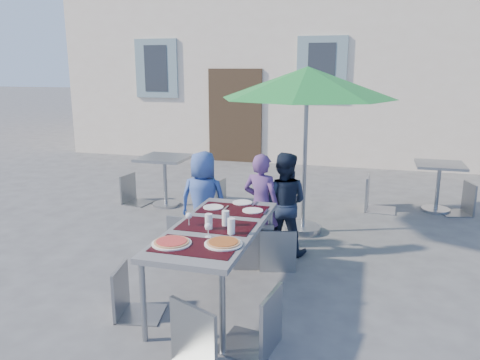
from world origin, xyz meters
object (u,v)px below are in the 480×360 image
(chair_5, at_px, (181,303))
(pizza_near_left, at_px, (172,242))
(patio_umbrella, at_px, (307,84))
(cafe_table_0, at_px, (165,171))
(child_0, at_px, (203,200))
(chair_3, at_px, (129,263))
(bg_chair_r_0, at_px, (215,177))
(child_2, at_px, (283,203))
(chair_4, at_px, (260,283))
(chair_0, at_px, (187,210))
(bg_chair_l_0, at_px, (132,172))
(child_1, at_px, (261,205))
(bg_chair_l_1, at_px, (376,172))
(dining_table, at_px, (216,231))
(bg_chair_r_1, at_px, (465,180))
(chair_1, at_px, (254,216))
(cafe_table_1, at_px, (439,178))
(pizza_near_right, at_px, (223,243))
(chair_2, at_px, (278,224))

(chair_5, bearing_deg, pizza_near_left, 118.24)
(patio_umbrella, distance_m, cafe_table_0, 2.83)
(child_0, height_order, chair_3, child_0)
(pizza_near_left, distance_m, bg_chair_r_0, 3.54)
(child_2, bearing_deg, chair_3, 60.45)
(chair_4, bearing_deg, chair_5, -129.45)
(chair_0, xyz_separation_m, bg_chair_l_0, (-1.77, 1.90, -0.05))
(chair_4, bearing_deg, cafe_table_0, 124.68)
(child_1, bearing_deg, cafe_table_0, -26.98)
(bg_chair_l_1, bearing_deg, dining_table, -112.66)
(patio_umbrella, distance_m, bg_chair_r_1, 3.08)
(chair_1, bearing_deg, dining_table, -100.30)
(chair_0, height_order, bg_chair_l_1, bg_chair_l_1)
(chair_3, relative_size, chair_5, 0.84)
(chair_5, relative_size, bg_chair_l_0, 1.15)
(patio_umbrella, distance_m, cafe_table_1, 2.86)
(pizza_near_right, relative_size, chair_3, 0.37)
(chair_5, distance_m, bg_chair_l_1, 4.93)
(dining_table, height_order, chair_0, chair_0)
(bg_chair_r_0, bearing_deg, cafe_table_1, 13.44)
(bg_chair_r_0, bearing_deg, chair_4, -66.05)
(chair_2, relative_size, chair_4, 0.93)
(child_0, height_order, chair_1, child_0)
(chair_5, bearing_deg, chair_4, 50.55)
(child_2, bearing_deg, child_0, 6.62)
(patio_umbrella, height_order, cafe_table_1, patio_umbrella)
(child_0, height_order, chair_2, child_0)
(child_1, distance_m, child_2, 0.28)
(bg_chair_l_0, bearing_deg, pizza_near_left, -56.50)
(pizza_near_right, bearing_deg, bg_chair_r_1, 58.01)
(chair_0, height_order, chair_4, chair_0)
(pizza_near_right, relative_size, cafe_table_0, 0.40)
(bg_chair_r_0, bearing_deg, bg_chair_r_1, 11.49)
(dining_table, xyz_separation_m, bg_chair_l_1, (1.46, 3.50, -0.08))
(chair_2, relative_size, bg_chair_l_1, 0.88)
(pizza_near_right, distance_m, child_1, 1.65)
(cafe_table_0, xyz_separation_m, bg_chair_r_1, (4.61, 0.86, -0.04))
(pizza_near_right, xyz_separation_m, chair_5, (-0.05, -0.80, -0.15))
(chair_4, relative_size, chair_5, 0.93)
(pizza_near_right, distance_m, chair_3, 0.91)
(dining_table, relative_size, pizza_near_left, 5.44)
(bg_chair_l_0, height_order, bg_chair_r_0, bg_chair_l_0)
(cafe_table_1, bearing_deg, child_0, -140.51)
(chair_5, bearing_deg, chair_3, 137.97)
(child_1, distance_m, bg_chair_r_1, 3.60)
(child_1, distance_m, chair_5, 2.45)
(cafe_table_0, bearing_deg, child_0, -51.55)
(pizza_near_right, height_order, chair_4, chair_4)
(bg_chair_l_1, bearing_deg, pizza_near_left, -112.42)
(pizza_near_left, xyz_separation_m, pizza_near_right, (0.43, 0.11, -0.00))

